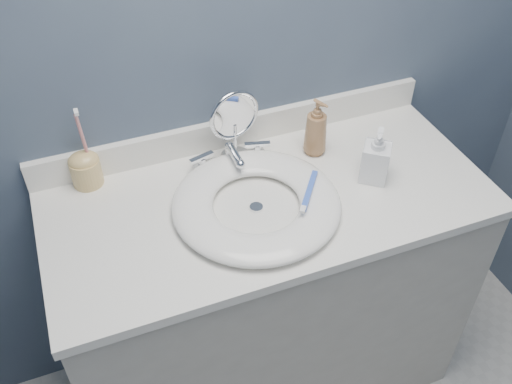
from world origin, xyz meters
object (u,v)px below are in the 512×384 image
soap_bottle_amber (316,127)px  makeup_mirror (234,123)px  toothbrush_holder (85,167)px  soap_bottle_clear (377,155)px

soap_bottle_amber → makeup_mirror: bearing=143.9°
makeup_mirror → toothbrush_holder: size_ratio=0.94×
soap_bottle_amber → soap_bottle_clear: (0.10, -0.17, -0.01)m
soap_bottle_amber → soap_bottle_clear: bearing=-80.8°
makeup_mirror → soap_bottle_amber: bearing=-23.7°
soap_bottle_amber → soap_bottle_clear: soap_bottle_amber is taller
makeup_mirror → soap_bottle_clear: bearing=-43.9°
soap_bottle_clear → soap_bottle_amber: bearing=158.5°
makeup_mirror → toothbrush_holder: (-0.42, 0.04, -0.07)m
makeup_mirror → toothbrush_holder: bearing=164.4°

